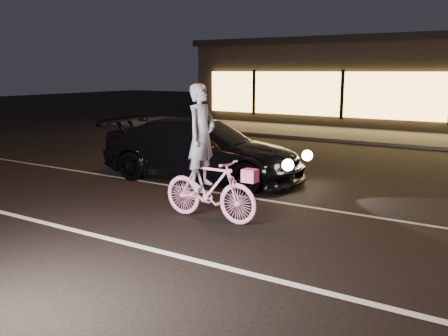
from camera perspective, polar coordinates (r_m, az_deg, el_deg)
The scene contains 6 objects.
ground at distance 8.05m, azimuth 7.76°, elevation -8.25°, with size 90.00×90.00×0.00m, color black.
lane_stripe_near at distance 6.80m, azimuth 2.29°, elevation -11.82°, with size 60.00×0.12×0.01m, color silver.
lane_stripe_far at distance 9.82m, azimuth 12.71°, elevation -4.83°, with size 60.00×0.10×0.01m, color gray.
sidewalk at distance 20.33m, azimuth 23.46°, elevation 2.84°, with size 30.00×4.00×0.12m, color #383533.
cyclist at distance 8.88m, azimuth -1.92°, elevation -0.52°, with size 1.93×0.67×2.43m.
sedan at distance 12.25m, azimuth -2.50°, elevation 2.11°, with size 5.31×2.61×1.49m.
Camera 1 is at (3.15, -6.92, 2.65)m, focal length 40.00 mm.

